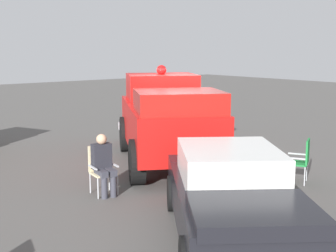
# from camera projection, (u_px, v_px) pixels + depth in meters

# --- Properties ---
(ground_plane) EXTENTS (60.00, 60.00, 0.00)m
(ground_plane) POSITION_uv_depth(u_px,v_px,m) (179.00, 159.00, 13.00)
(ground_plane) COLOR #514F4C
(vintage_fire_truck) EXTENTS (4.85, 6.24, 2.59)m
(vintage_fire_truck) POSITION_uv_depth(u_px,v_px,m) (167.00, 118.00, 12.55)
(vintage_fire_truck) COLOR black
(vintage_fire_truck) RESTS_ON ground
(classic_hot_rod) EXTENTS (4.06, 4.62, 1.46)m
(classic_hot_rod) POSITION_uv_depth(u_px,v_px,m) (233.00, 196.00, 7.39)
(classic_hot_rod) COLOR black
(classic_hot_rod) RESTS_ON ground
(lawn_chair_near_truck) EXTENTS (0.58, 0.57, 1.02)m
(lawn_chair_near_truck) POSITION_uv_depth(u_px,v_px,m) (101.00, 166.00, 9.91)
(lawn_chair_near_truck) COLOR #B7BABF
(lawn_chair_near_truck) RESTS_ON ground
(lawn_chair_by_car) EXTENTS (0.67, 0.67, 1.02)m
(lawn_chair_by_car) POSITION_uv_depth(u_px,v_px,m) (302.00, 158.00, 10.65)
(lawn_chair_by_car) COLOR #B7BABF
(lawn_chair_by_car) RESTS_ON ground
(spectator_seated) EXTENTS (0.45, 0.58, 1.29)m
(spectator_seated) POSITION_uv_depth(u_px,v_px,m) (104.00, 162.00, 9.78)
(spectator_seated) COLOR #383842
(spectator_seated) RESTS_ON ground
(traffic_cone) EXTENTS (0.40, 0.40, 0.64)m
(traffic_cone) POSITION_uv_depth(u_px,v_px,m) (218.00, 123.00, 17.32)
(traffic_cone) COLOR orange
(traffic_cone) RESTS_ON ground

